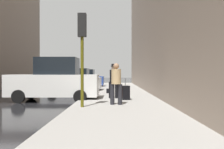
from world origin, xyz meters
TOP-DOWN VIEW (x-y plane):
  - ground_plane at (0.00, 0.00)m, footprint 120.00×120.00m
  - sidewalk at (6.00, 0.00)m, footprint 4.00×40.00m
  - parked_white_van at (2.65, 0.40)m, footprint 4.61×2.07m
  - parked_silver_sedan at (2.65, 6.44)m, footprint 4.26×2.17m
  - parked_blue_sedan at (2.65, 11.86)m, footprint 4.25×2.15m
  - fire_hydrant at (4.45, 3.19)m, footprint 0.42×0.22m
  - traffic_light at (4.50, -2.93)m, footprint 0.32×0.32m
  - pedestrian_with_fedora at (5.71, 0.38)m, footprint 0.51×0.41m
  - pedestrian_in_tan_coat at (5.82, -2.22)m, footprint 0.52×0.45m
  - rolling_suitcase at (6.28, -0.25)m, footprint 0.43×0.60m
  - duffel_bag at (5.39, 3.63)m, footprint 0.32×0.44m

SIDE VIEW (x-z plane):
  - ground_plane at x=0.00m, z-range 0.00..0.00m
  - sidewalk at x=6.00m, z-range 0.00..0.15m
  - duffel_bag at x=5.39m, z-range 0.15..0.43m
  - rolling_suitcase at x=6.28m, z-range -0.03..1.01m
  - fire_hydrant at x=4.45m, z-range 0.15..0.85m
  - parked_silver_sedan at x=2.65m, z-range -0.05..1.74m
  - parked_blue_sedan at x=2.65m, z-range -0.05..1.74m
  - parked_white_van at x=2.65m, z-range -0.09..2.16m
  - pedestrian_in_tan_coat at x=5.82m, z-range 0.25..1.96m
  - pedestrian_with_fedora at x=5.71m, z-range 0.25..2.02m
  - traffic_light at x=4.50m, z-range 0.96..4.56m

